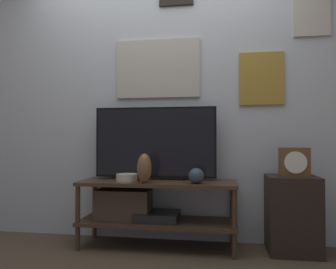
# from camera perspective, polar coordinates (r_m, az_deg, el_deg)

# --- Properties ---
(ground_plane) EXTENTS (12.00, 12.00, 0.00)m
(ground_plane) POSITION_cam_1_polar(r_m,az_deg,el_deg) (2.69, -2.94, -20.64)
(ground_plane) COLOR #4C3D2D
(wall_back) EXTENTS (6.40, 0.08, 2.70)m
(wall_back) POSITION_cam_1_polar(r_m,az_deg,el_deg) (3.07, -0.77, 7.47)
(wall_back) COLOR #B2BCC6
(wall_back) RESTS_ON ground_plane
(media_console) EXTENTS (1.33, 0.43, 0.56)m
(media_console) POSITION_cam_1_polar(r_m,az_deg,el_deg) (2.86, -4.13, -12.16)
(media_console) COLOR #422D1E
(media_console) RESTS_ON ground_plane
(television) EXTENTS (1.07, 0.05, 0.64)m
(television) POSITION_cam_1_polar(r_m,az_deg,el_deg) (2.88, -2.29, -1.38)
(television) COLOR black
(television) RESTS_ON media_console
(vase_round_glass) EXTENTS (0.12, 0.12, 0.12)m
(vase_round_glass) POSITION_cam_1_polar(r_m,az_deg,el_deg) (2.65, 4.93, -7.18)
(vase_round_glass) COLOR #2D4251
(vase_round_glass) RESTS_ON media_console
(vase_wide_bowl) EXTENTS (0.18, 0.18, 0.06)m
(vase_wide_bowl) POSITION_cam_1_polar(r_m,az_deg,el_deg) (2.82, -7.18, -7.43)
(vase_wide_bowl) COLOR beige
(vase_wide_bowl) RESTS_ON media_console
(vase_urn_stoneware) EXTENTS (0.12, 0.13, 0.24)m
(vase_urn_stoneware) POSITION_cam_1_polar(r_m,az_deg,el_deg) (2.67, -4.15, -5.88)
(vase_urn_stoneware) COLOR brown
(vase_urn_stoneware) RESTS_ON media_console
(candle_jar) EXTENTS (0.07, 0.07, 0.11)m
(candle_jar) POSITION_cam_1_polar(r_m,az_deg,el_deg) (2.80, -4.15, -7.03)
(candle_jar) COLOR beige
(candle_jar) RESTS_ON media_console
(side_table) EXTENTS (0.40, 0.35, 0.62)m
(side_table) POSITION_cam_1_polar(r_m,az_deg,el_deg) (2.89, 20.84, -12.84)
(side_table) COLOR black
(side_table) RESTS_ON ground_plane
(mantel_clock) EXTENTS (0.23, 0.11, 0.23)m
(mantel_clock) POSITION_cam_1_polar(r_m,az_deg,el_deg) (2.81, 21.12, -4.49)
(mantel_clock) COLOR brown
(mantel_clock) RESTS_ON side_table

